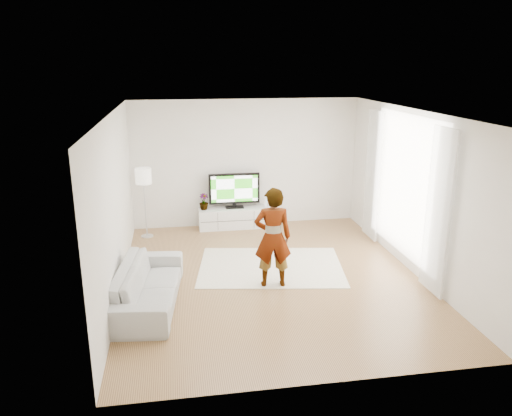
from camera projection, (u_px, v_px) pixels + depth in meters
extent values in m
plane|color=#B0854F|center=(271.00, 277.00, 8.59)|extent=(6.00, 6.00, 0.00)
plane|color=white|center=(273.00, 113.00, 7.79)|extent=(6.00, 6.00, 0.00)
cube|color=white|center=(115.00, 206.00, 7.80)|extent=(0.02, 6.00, 2.80)
cube|color=white|center=(414.00, 193.00, 8.58)|extent=(0.02, 6.00, 2.80)
cube|color=white|center=(246.00, 163.00, 11.03)|extent=(5.00, 0.02, 2.80)
cube|color=white|center=(325.00, 272.00, 5.35)|extent=(5.00, 0.02, 2.80)
cube|color=white|center=(406.00, 186.00, 8.84)|extent=(0.01, 2.60, 2.50)
cube|color=white|center=(438.00, 212.00, 7.63)|extent=(0.04, 0.70, 2.60)
cube|color=white|center=(373.00, 175.00, 10.09)|extent=(0.04, 0.70, 2.60)
cube|color=white|center=(235.00, 218.00, 11.09)|extent=(1.59, 0.45, 0.45)
cube|color=black|center=(236.00, 221.00, 10.88)|extent=(1.55, 0.00, 0.01)
cube|color=black|center=(218.00, 222.00, 10.82)|extent=(0.01, 0.00, 0.39)
cube|color=black|center=(254.00, 220.00, 10.94)|extent=(0.01, 0.00, 0.39)
cube|color=black|center=(235.00, 207.00, 11.06)|extent=(0.40, 0.22, 0.02)
cube|color=black|center=(235.00, 205.00, 11.04)|extent=(0.08, 0.05, 0.08)
cube|color=black|center=(234.00, 188.00, 10.93)|extent=(1.12, 0.06, 0.68)
cube|color=#2D9B19|center=(234.00, 189.00, 10.90)|extent=(1.02, 0.01, 0.58)
cube|color=white|center=(266.00, 202.00, 11.11)|extent=(0.08, 0.17, 0.22)
cube|color=#4CB2FF|center=(266.00, 202.00, 11.02)|extent=(0.01, 0.00, 0.12)
imported|color=#3F7238|center=(204.00, 202.00, 10.87)|extent=(0.25, 0.25, 0.35)
cube|color=white|center=(271.00, 267.00, 9.01)|extent=(2.81, 2.21, 0.01)
imported|color=#334772|center=(273.00, 237.00, 8.04)|extent=(0.64, 0.45, 1.66)
imported|color=#AAAAA6|center=(148.00, 285.00, 7.55)|extent=(1.08, 2.25, 0.63)
cylinder|color=silver|center=(147.00, 236.00, 10.57)|extent=(0.25, 0.25, 0.02)
cylinder|color=silver|center=(146.00, 210.00, 10.41)|extent=(0.03, 0.03, 1.14)
cylinder|color=white|center=(143.00, 176.00, 10.20)|extent=(0.33, 0.33, 0.32)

